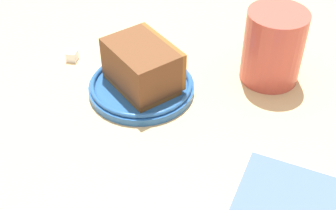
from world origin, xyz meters
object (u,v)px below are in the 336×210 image
object	(u,v)px
small_plate	(141,86)
sugar_cube	(72,56)
cake_slice	(142,66)
tea_mug	(273,45)

from	to	relation	value
small_plate	sugar_cube	xyz separation A→B (cm)	(-1.27, -12.71, -0.06)
cake_slice	small_plate	bearing A→B (deg)	-25.97
small_plate	cake_slice	distance (cm)	3.27
cake_slice	sugar_cube	world-z (taller)	cake_slice
sugar_cube	small_plate	bearing A→B (deg)	84.32
cake_slice	tea_mug	xyz separation A→B (cm)	(-11.11, 13.84, 1.12)
cake_slice	sugar_cube	bearing A→B (deg)	-94.55
tea_mug	sugar_cube	bearing A→B (deg)	-69.27
sugar_cube	cake_slice	bearing A→B (deg)	85.45
small_plate	cake_slice	xyz separation A→B (cm)	(-0.24, 0.12, 3.26)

